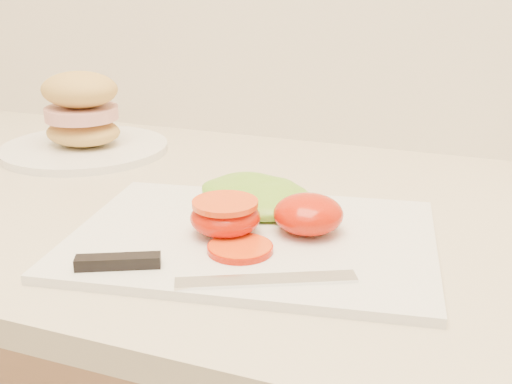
% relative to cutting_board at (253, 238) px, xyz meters
% --- Properties ---
extents(cutting_board, '(0.43, 0.34, 0.01)m').
position_rel_cutting_board_xyz_m(cutting_board, '(0.00, 0.00, 0.00)').
color(cutting_board, white).
rests_on(cutting_board, counter).
extents(tomato_half_dome, '(0.08, 0.08, 0.04)m').
position_rel_cutting_board_xyz_m(tomato_half_dome, '(0.05, 0.03, 0.03)').
color(tomato_half_dome, red).
rests_on(tomato_half_dome, cutting_board).
extents(tomato_half_cut, '(0.08, 0.08, 0.04)m').
position_rel_cutting_board_xyz_m(tomato_half_cut, '(-0.03, -0.01, 0.03)').
color(tomato_half_cut, red).
rests_on(tomato_half_cut, cutting_board).
extents(tomato_slice_0, '(0.06, 0.06, 0.01)m').
position_rel_cutting_board_xyz_m(tomato_slice_0, '(0.00, -0.05, 0.01)').
color(tomato_slice_0, '#F85A14').
rests_on(tomato_slice_0, cutting_board).
extents(lettuce_leaf_0, '(0.17, 0.14, 0.03)m').
position_rel_cutting_board_xyz_m(lettuce_leaf_0, '(-0.03, 0.08, 0.02)').
color(lettuce_leaf_0, '#6FB830').
rests_on(lettuce_leaf_0, cutting_board).
extents(knife, '(0.26, 0.10, 0.01)m').
position_rel_cutting_board_xyz_m(knife, '(-0.04, -0.11, 0.01)').
color(knife, silver).
rests_on(knife, cutting_board).
extents(sandwich_plate, '(0.26, 0.26, 0.13)m').
position_rel_cutting_board_xyz_m(sandwich_plate, '(-0.38, 0.23, 0.04)').
color(sandwich_plate, white).
rests_on(sandwich_plate, counter).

